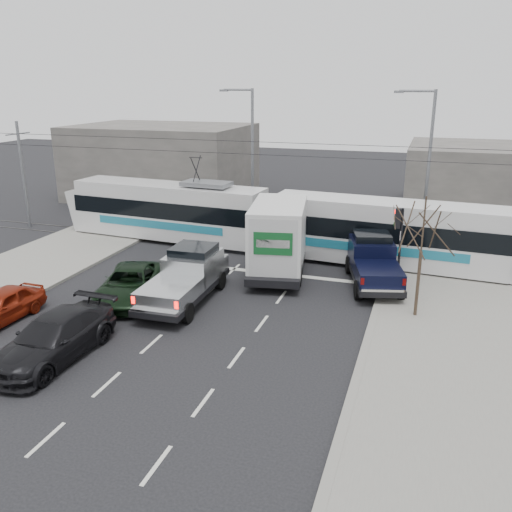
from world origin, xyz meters
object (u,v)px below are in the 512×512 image
(red_car, at_px, (1,306))
(street_lamp_far, at_px, (250,148))
(dark_car, at_px, (54,338))
(green_car, at_px, (130,284))
(traffic_signal, at_px, (399,229))
(tram, at_px, (268,221))
(navy_pickup, at_px, (373,261))
(box_truck, at_px, (279,237))
(bare_tree, at_px, (423,230))
(street_lamp_near, at_px, (426,159))
(silver_pickup, at_px, (187,275))

(red_car, bearing_deg, street_lamp_far, 78.73)
(dark_car, bearing_deg, green_car, 95.18)
(traffic_signal, bearing_deg, tram, 157.36)
(navy_pickup, bearing_deg, tram, 136.34)
(box_truck, height_order, green_car, box_truck)
(bare_tree, distance_m, green_car, 12.82)
(navy_pickup, bearing_deg, dark_car, -146.48)
(bare_tree, relative_size, street_lamp_near, 0.56)
(box_truck, bearing_deg, green_car, -142.82)
(street_lamp_far, distance_m, navy_pickup, 14.32)
(box_truck, relative_size, dark_car, 1.44)
(green_car, bearing_deg, bare_tree, -7.14)
(street_lamp_near, xyz_separation_m, tram, (-8.22, -4.43, -3.27))
(traffic_signal, height_order, street_lamp_far, street_lamp_far)
(navy_pickup, distance_m, dark_car, 14.85)
(bare_tree, distance_m, traffic_signal, 4.28)
(tram, distance_m, box_truck, 3.45)
(navy_pickup, xyz_separation_m, green_car, (-10.12, -5.43, -0.43))
(silver_pickup, height_order, red_car, silver_pickup)
(tram, bearing_deg, red_car, -116.72)
(street_lamp_near, bearing_deg, street_lamp_far, 170.13)
(bare_tree, xyz_separation_m, dark_car, (-12.01, -7.50, -3.01))
(navy_pickup, bearing_deg, bare_tree, -73.98)
(bare_tree, relative_size, box_truck, 0.65)
(silver_pickup, xyz_separation_m, navy_pickup, (7.68, 4.62, 0.03))
(bare_tree, bearing_deg, green_car, -171.70)
(traffic_signal, height_order, box_truck, traffic_signal)
(bare_tree, height_order, traffic_signal, bare_tree)
(street_lamp_far, relative_size, green_car, 1.74)
(street_lamp_far, height_order, box_truck, street_lamp_far)
(street_lamp_near, bearing_deg, red_car, -132.84)
(traffic_signal, bearing_deg, box_truck, -179.85)
(traffic_signal, height_order, green_car, traffic_signal)
(traffic_signal, xyz_separation_m, navy_pickup, (-1.06, -0.36, -1.59))
(street_lamp_near, bearing_deg, bare_tree, -88.58)
(traffic_signal, xyz_separation_m, street_lamp_near, (0.84, 7.50, 2.37))
(tram, bearing_deg, navy_pickup, -24.29)
(tram, bearing_deg, green_car, -108.96)
(red_car, bearing_deg, traffic_signal, 34.03)
(tram, distance_m, dark_car, 15.03)
(box_truck, relative_size, green_car, 1.49)
(street_lamp_near, height_order, street_lamp_far, same)
(tram, relative_size, navy_pickup, 4.34)
(green_car, distance_m, dark_car, 5.71)
(tram, relative_size, red_car, 6.41)
(traffic_signal, relative_size, box_truck, 0.46)
(street_lamp_near, bearing_deg, tram, -151.71)
(street_lamp_near, distance_m, dark_car, 22.75)
(box_truck, bearing_deg, street_lamp_near, 38.16)
(silver_pickup, relative_size, red_car, 1.58)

